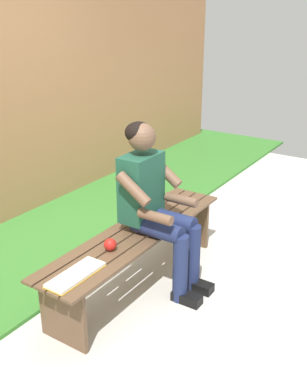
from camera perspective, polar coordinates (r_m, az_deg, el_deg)
grass_strip at (r=4.54m, az=-17.26°, el=-5.06°), size 9.00×2.19×0.03m
bench_near at (r=3.48m, az=-2.08°, el=-6.44°), size 1.86×0.42×0.45m
person_seated at (r=3.35m, az=0.19°, el=-1.08°), size 0.50×0.69×1.26m
apple at (r=3.17m, az=-5.40°, el=-6.50°), size 0.09×0.09×0.09m
book_open at (r=2.93m, az=-9.61°, el=-10.12°), size 0.41×0.16×0.02m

